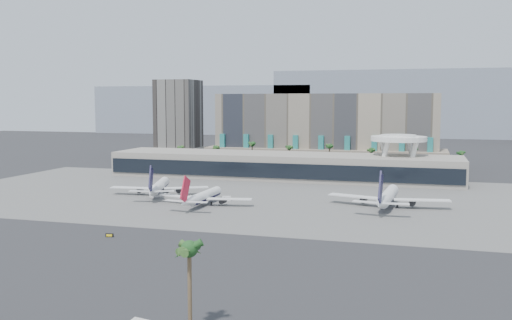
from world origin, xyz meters
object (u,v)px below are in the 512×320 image
(airliner_centre, at_px, (203,196))
(airliner_right, at_px, (387,197))
(airliner_left, at_px, (159,187))
(service_vehicle_a, at_px, (156,194))
(taxiway_sign, at_px, (110,235))
(service_vehicle_b, at_px, (227,198))

(airliner_centre, relative_size, airliner_right, 0.83)
(airliner_left, distance_m, service_vehicle_a, 4.93)
(service_vehicle_a, bearing_deg, taxiway_sign, -93.90)
(airliner_left, xyz_separation_m, service_vehicle_a, (0.74, -4.27, -2.36))
(service_vehicle_b, relative_size, taxiway_sign, 1.47)
(service_vehicle_b, height_order, taxiway_sign, service_vehicle_b)
(airliner_centre, bearing_deg, service_vehicle_b, 67.44)
(airliner_left, xyz_separation_m, service_vehicle_b, (30.13, -4.15, -2.71))
(airliner_left, bearing_deg, service_vehicle_b, -24.30)
(airliner_centre, height_order, taxiway_sign, airliner_centre)
(service_vehicle_a, height_order, service_vehicle_b, service_vehicle_a)
(airliner_left, height_order, taxiway_sign, airliner_left)
(airliner_right, height_order, service_vehicle_b, airliner_right)
(airliner_right, relative_size, service_vehicle_a, 9.09)
(airliner_left, relative_size, airliner_centre, 1.07)
(service_vehicle_b, bearing_deg, service_vehicle_a, 165.46)
(airliner_right, height_order, taxiway_sign, airliner_right)
(airliner_left, bearing_deg, taxiway_sign, -91.66)
(service_vehicle_a, bearing_deg, service_vehicle_b, -18.80)
(airliner_centre, bearing_deg, service_vehicle_a, 156.40)
(airliner_centre, xyz_separation_m, service_vehicle_a, (-24.44, 11.21, -2.04))
(airliner_right, bearing_deg, airliner_centre, -163.77)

